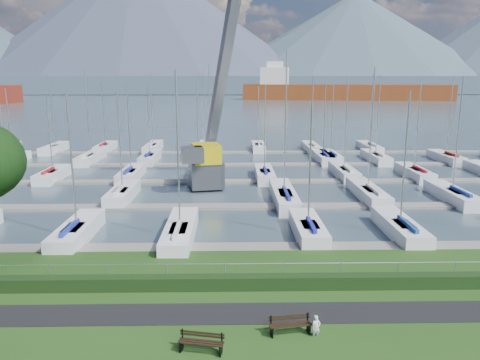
{
  "coord_description": "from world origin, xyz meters",
  "views": [
    {
      "loc": [
        -0.66,
        -22.58,
        10.54
      ],
      "look_at": [
        0.0,
        12.0,
        3.0
      ],
      "focal_mm": 35.0,
      "sensor_mm": 36.0,
      "label": 1
    }
  ],
  "objects_px": {
    "crane": "(211,131)",
    "person": "(316,324)",
    "bench_left": "(201,342)",
    "bench_right": "(290,325)"
  },
  "relations": [
    {
      "from": "person",
      "to": "crane",
      "type": "xyz_separation_m",
      "value": [
        -5.54,
        29.24,
        4.79
      ]
    },
    {
      "from": "crane",
      "to": "person",
      "type": "bearing_deg",
      "value": -90.36
    },
    {
      "from": "bench_left",
      "to": "person",
      "type": "height_order",
      "value": "person"
    },
    {
      "from": "bench_left",
      "to": "bench_right",
      "type": "relative_size",
      "value": 1.0
    },
    {
      "from": "bench_right",
      "to": "crane",
      "type": "height_order",
      "value": "crane"
    },
    {
      "from": "person",
      "to": "crane",
      "type": "bearing_deg",
      "value": 78.55
    },
    {
      "from": "bench_left",
      "to": "person",
      "type": "bearing_deg",
      "value": 24.64
    },
    {
      "from": "bench_left",
      "to": "crane",
      "type": "bearing_deg",
      "value": 103.12
    },
    {
      "from": "crane",
      "to": "bench_left",
      "type": "bearing_deg",
      "value": -99.53
    },
    {
      "from": "person",
      "to": "crane",
      "type": "distance_m",
      "value": 30.14
    }
  ]
}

